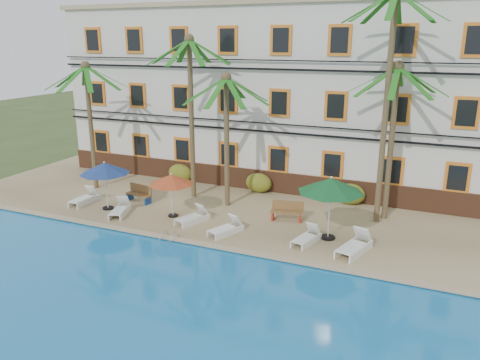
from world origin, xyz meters
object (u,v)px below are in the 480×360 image
at_px(umbrella_green, 331,186).
at_px(lounger_b, 120,209).
at_px(palm_d, 388,81).
at_px(lounger_c, 193,217).
at_px(palm_b, 191,96).
at_px(pool_ladder, 169,239).
at_px(lounger_a, 85,198).
at_px(palm_a, 89,107).
at_px(umbrella_blue, 105,168).
at_px(lounger_f, 355,246).
at_px(bench_left, 140,193).
at_px(bench_right, 287,211).
at_px(palm_e, 393,119).
at_px(lounger_d, 226,228).
at_px(palm_c, 227,121).
at_px(lounger_e, 307,237).
at_px(umbrella_red, 172,180).

bearing_deg(umbrella_green, lounger_b, -173.52).
xyz_separation_m(palm_d, lounger_c, (-7.88, -3.50, -6.22)).
distance_m(palm_b, pool_ladder, 7.97).
bearing_deg(lounger_a, lounger_b, -13.38).
relative_size(umbrella_green, lounger_c, 1.54).
distance_m(palm_a, palm_b, 6.05).
distance_m(umbrella_blue, lounger_f, 12.52).
bearing_deg(lounger_c, umbrella_green, 5.74).
distance_m(lounger_c, lounger_f, 7.55).
bearing_deg(bench_left, palm_d, 9.86).
xyz_separation_m(palm_d, bench_right, (-3.94, -1.52, -6.02)).
bearing_deg(lounger_a, palm_e, 14.98).
bearing_deg(lounger_d, palm_c, 113.97).
bearing_deg(bench_right, palm_a, 177.27).
height_order(palm_d, bench_left, palm_d).
bearing_deg(palm_c, lounger_a, -159.19).
relative_size(palm_a, palm_e, 0.97).
relative_size(palm_d, bench_left, 6.66).
bearing_deg(lounger_c, palm_c, 80.11).
bearing_deg(palm_b, pool_ladder, -71.97).
distance_m(palm_a, umbrella_blue, 4.66).
distance_m(umbrella_blue, lounger_e, 10.54).
bearing_deg(lounger_b, palm_b, 63.32).
bearing_deg(bench_left, lounger_b, -84.25).
bearing_deg(palm_e, umbrella_red, -158.33).
xyz_separation_m(umbrella_red, umbrella_green, (7.51, 0.33, 0.53)).
relative_size(umbrella_green, lounger_b, 1.51).
height_order(palm_e, bench_left, palm_e).
distance_m(lounger_a, lounger_f, 14.03).
relative_size(palm_d, umbrella_blue, 4.18).
xyz_separation_m(palm_b, lounger_d, (3.81, -4.00, -5.17)).
bearing_deg(palm_a, pool_ladder, -31.25).
bearing_deg(bench_right, palm_b, 166.26).
bearing_deg(palm_c, palm_b, 165.24).
xyz_separation_m(lounger_a, lounger_e, (12.01, -0.33, -0.02)).
bearing_deg(umbrella_blue, umbrella_green, 3.70).
bearing_deg(umbrella_red, lounger_b, -161.99).
distance_m(palm_c, palm_e, 7.82).
relative_size(lounger_b, lounger_e, 1.05).
height_order(palm_d, bench_right, palm_d).
distance_m(palm_d, lounger_c, 10.64).
xyz_separation_m(lounger_d, bench_left, (-5.96, 2.05, 0.21)).
bearing_deg(palm_e, palm_d, -118.36).
relative_size(palm_a, bench_left, 4.58).
bearing_deg(palm_a, palm_c, 1.70).
distance_m(palm_d, umbrella_green, 5.27).
bearing_deg(palm_d, lounger_d, -145.07).
bearing_deg(bench_left, lounger_c, -19.95).
distance_m(lounger_d, bench_right, 3.25).
distance_m(palm_e, lounger_d, 8.97).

